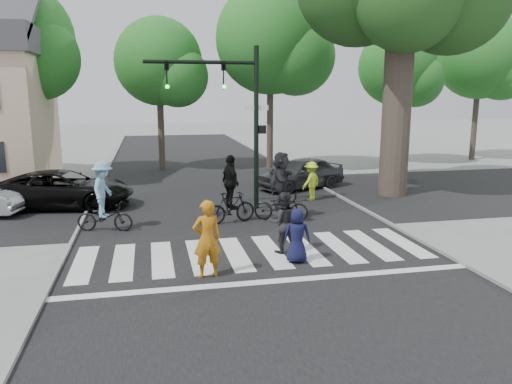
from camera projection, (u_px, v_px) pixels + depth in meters
ground at (262, 265)px, 12.85m from camera, size 120.00×120.00×0.00m
road_stem at (230, 218)px, 17.64m from camera, size 10.00×70.00×0.01m
road_cross at (219, 200)px, 20.52m from camera, size 70.00×10.00×0.01m
curb_left at (81, 224)px, 16.59m from camera, size 0.10×70.00×0.10m
curb_right at (363, 209)px, 18.68m from camera, size 0.10×70.00×0.10m
crosswalk at (256, 256)px, 13.48m from camera, size 10.00×3.85×0.01m
traffic_signal at (234, 105)px, 18.09m from camera, size 4.45×0.29×6.00m
bg_tree_1 at (20, 45)px, 24.57m from camera, size 6.09×5.80×9.80m
bg_tree_2 at (163, 66)px, 27.27m from camera, size 5.04×4.80×8.40m
bg_tree_3 at (277, 43)px, 27.00m from camera, size 6.30×6.00×10.20m
bg_tree_4 at (402, 70)px, 29.72m from camera, size 4.83×4.60×8.15m
bg_tree_5 at (486, 60)px, 31.37m from camera, size 5.67×5.40×9.30m
pedestrian_woman at (207, 239)px, 11.82m from camera, size 0.76×0.57×1.90m
pedestrian_child at (297, 236)px, 12.90m from camera, size 0.81×0.65×1.44m
pedestrian_adult at (283, 222)px, 13.68m from camera, size 0.87×0.70×1.71m
cyclist_left at (104, 201)px, 15.76m from camera, size 1.87×1.28×2.25m
cyclist_mid at (231, 195)px, 16.76m from camera, size 1.85×1.16×2.32m
cyclist_right at (281, 190)px, 17.08m from camera, size 1.99×1.84×2.38m
car_suv at (64, 189)px, 19.04m from camera, size 5.49×3.17×1.44m
car_grey at (301, 173)px, 22.81m from camera, size 4.56×3.21×1.44m
bystander_hivis at (311, 181)px, 20.35m from camera, size 1.18×1.10×1.60m
bystander_dark at (275, 177)px, 21.36m from camera, size 0.60×0.43×1.54m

